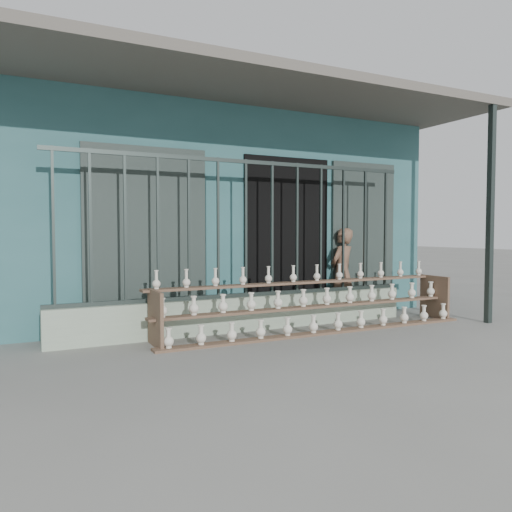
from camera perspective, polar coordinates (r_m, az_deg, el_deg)
name	(u,v)px	position (r m, az deg, el deg)	size (l,w,h in m)	color
ground	(297,351)	(5.56, 4.67, -10.80)	(60.00, 60.00, 0.00)	slate
workshop_building	(178,215)	(9.29, -8.91, 4.70)	(7.40, 6.60, 3.21)	#2F6063
parapet_wall	(246,313)	(6.64, -1.16, -6.58)	(5.00, 0.20, 0.45)	#9EB299
security_fence	(246,228)	(6.55, -1.17, 3.16)	(5.00, 0.04, 1.80)	#283330
shelf_rack	(316,303)	(6.67, 6.84, -5.39)	(4.50, 0.68, 0.85)	brown
elderly_woman	(342,272)	(7.80, 9.81, -1.85)	(0.50, 0.33, 1.36)	brown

